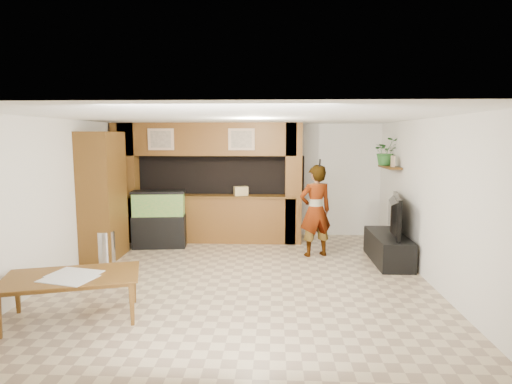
{
  "coord_description": "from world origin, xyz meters",
  "views": [
    {
      "loc": [
        0.53,
        -6.71,
        2.31
      ],
      "look_at": [
        0.22,
        0.6,
        1.36
      ],
      "focal_mm": 30.0,
      "sensor_mm": 36.0,
      "label": 1
    }
  ],
  "objects_px": {
    "aquarium": "(159,220)",
    "dining_table": "(72,298)",
    "pantry_cabinet": "(103,196)",
    "person": "(315,211)",
    "television": "(389,215)"
  },
  "relations": [
    {
      "from": "pantry_cabinet",
      "to": "aquarium",
      "type": "relative_size",
      "value": 2.0
    },
    {
      "from": "pantry_cabinet",
      "to": "dining_table",
      "type": "relative_size",
      "value": 1.47
    },
    {
      "from": "pantry_cabinet",
      "to": "person",
      "type": "distance_m",
      "value": 4.06
    },
    {
      "from": "television",
      "to": "person",
      "type": "distance_m",
      "value": 1.36
    },
    {
      "from": "person",
      "to": "pantry_cabinet",
      "type": "bearing_deg",
      "value": -14.96
    },
    {
      "from": "person",
      "to": "dining_table",
      "type": "relative_size",
      "value": 1.09
    },
    {
      "from": "pantry_cabinet",
      "to": "person",
      "type": "height_order",
      "value": "pantry_cabinet"
    },
    {
      "from": "pantry_cabinet",
      "to": "dining_table",
      "type": "bearing_deg",
      "value": -75.96
    },
    {
      "from": "pantry_cabinet",
      "to": "aquarium",
      "type": "height_order",
      "value": "pantry_cabinet"
    },
    {
      "from": "television",
      "to": "person",
      "type": "bearing_deg",
      "value": 86.66
    },
    {
      "from": "dining_table",
      "to": "pantry_cabinet",
      "type": "bearing_deg",
      "value": 87.44
    },
    {
      "from": "aquarium",
      "to": "dining_table",
      "type": "xyz_separation_m",
      "value": [
        -0.14,
        -3.59,
        -0.3
      ]
    },
    {
      "from": "pantry_cabinet",
      "to": "person",
      "type": "bearing_deg",
      "value": 4.16
    },
    {
      "from": "dining_table",
      "to": "television",
      "type": "bearing_deg",
      "value": 13.93
    },
    {
      "from": "person",
      "to": "aquarium",
      "type": "bearing_deg",
      "value": -28.05
    }
  ]
}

